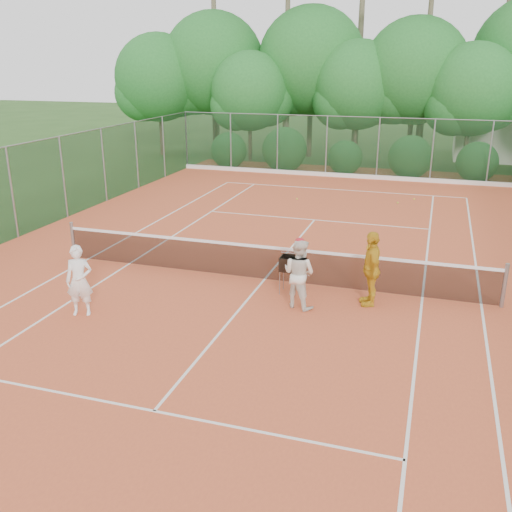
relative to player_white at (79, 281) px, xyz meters
The scene contains 13 objects.
ground 4.87m from the player_white, 44.97° to the left, with size 120.00×120.00×0.00m, color #284C1B.
clay_court 4.87m from the player_white, 44.97° to the left, with size 18.00×36.00×0.02m, color #D15830.
tennis_net 4.81m from the player_white, 44.97° to the left, with size 11.97×0.10×1.10m.
player_white is the anchor object (origin of this frame).
player_center_grp 5.07m from the player_white, 22.63° to the left, with size 0.99×0.88×1.72m.
player_yellow 6.80m from the player_white, 22.61° to the left, with size 1.07×0.45×1.83m, color gold.
ball_hopper 5.04m from the player_white, 32.52° to the left, with size 0.42×0.42×0.97m.
stray_ball_a 12.94m from the player_white, 81.11° to the left, with size 0.07×0.07×0.07m, color #BDDF33.
stray_ball_b 14.73m from the player_white, 65.37° to the left, with size 0.07×0.07×0.07m, color #AEC82E.
stray_ball_c 15.79m from the player_white, 64.69° to the left, with size 0.07×0.07×0.07m, color #D5E735.
court_markings 4.87m from the player_white, 44.97° to the left, with size 11.03×23.83×0.01m.
fence_back 18.71m from the player_white, 79.54° to the left, with size 18.07×0.07×3.00m.
tropical_treeline 24.47m from the player_white, 78.45° to the left, with size 32.10×8.49×15.03m.
Camera 1 is at (4.13, -13.71, 5.60)m, focal length 40.00 mm.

